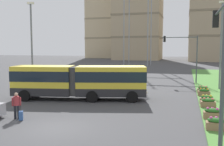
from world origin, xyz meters
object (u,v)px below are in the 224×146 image
(flower_planter_2, at_px, (208,103))
(flower_planter_5, at_px, (203,90))
(flower_planter_0, at_px, (216,124))
(streetlight_left, at_px, (32,43))
(flower_planter_1, at_px, (212,113))
(streetlight_median, at_px, (221,42))
(pedestrian_crossing, at_px, (17,104))
(flower_planter_4, at_px, (204,92))
(apartment_tower_west, at_px, (106,2))
(articulated_bus, at_px, (80,81))
(traffic_light_near_right, at_px, (220,54))
(flower_planter_3, at_px, (207,99))
(apartment_tower_westcentre, at_px, (138,6))
(apartment_tower_centre, at_px, (218,1))
(rolling_suitcase, at_px, (21,116))
(traffic_light_far_right, at_px, (185,50))

(flower_planter_2, distance_m, flower_planter_5, 6.54)
(flower_planter_0, distance_m, streetlight_left, 20.11)
(flower_planter_1, distance_m, streetlight_median, 14.21)
(pedestrian_crossing, relative_size, flower_planter_4, 1.58)
(flower_planter_4, relative_size, streetlight_median, 0.11)
(apartment_tower_west, bearing_deg, articulated_bus, -73.92)
(streetlight_left, bearing_deg, traffic_light_near_right, -36.86)
(flower_planter_2, bearing_deg, flower_planter_3, 90.00)
(flower_planter_5, bearing_deg, flower_planter_2, -90.00)
(traffic_light_near_right, xyz_separation_m, apartment_tower_westcentre, (-20.01, 91.58, 16.65))
(flower_planter_1, height_order, streetlight_median, streetlight_median)
(flower_planter_5, height_order, streetlight_left, streetlight_left)
(pedestrian_crossing, xyz_separation_m, flower_planter_3, (12.20, 8.06, -0.58))
(flower_planter_1, distance_m, apartment_tower_west, 111.50)
(flower_planter_0, distance_m, apartment_tower_centre, 86.17)
(flower_planter_3, relative_size, streetlight_median, 0.11)
(apartment_tower_west, distance_m, apartment_tower_westcentre, 24.92)
(rolling_suitcase, distance_m, flower_planter_5, 17.85)
(flower_planter_4, bearing_deg, articulated_bus, -157.50)
(flower_planter_3, height_order, apartment_tower_centre, apartment_tower_centre)
(flower_planter_5, relative_size, streetlight_left, 0.12)
(flower_planter_2, relative_size, traffic_light_far_right, 0.18)
(flower_planter_4, bearing_deg, streetlight_median, 68.76)
(apartment_tower_centre, bearing_deg, flower_planter_1, -95.82)
(articulated_bus, distance_m, flower_planter_4, 11.80)
(rolling_suitcase, relative_size, traffic_light_far_right, 0.16)
(streetlight_left, bearing_deg, traffic_light_far_right, 35.51)
(traffic_light_near_right, height_order, apartment_tower_westcentre, apartment_tower_westcentre)
(flower_planter_3, xyz_separation_m, streetlight_left, (-17.40, 1.79, 4.69))
(streetlight_left, height_order, apartment_tower_centre, apartment_tower_centre)
(flower_planter_2, relative_size, streetlight_left, 0.12)
(articulated_bus, xyz_separation_m, flower_planter_5, (10.84, 6.11, -1.23))
(pedestrian_crossing, distance_m, streetlight_left, 11.88)
(flower_planter_4, relative_size, traffic_light_far_right, 0.18)
(articulated_bus, xyz_separation_m, rolling_suitcase, (-0.91, -7.33, -1.34))
(apartment_tower_westcentre, relative_size, apartment_tower_centre, 1.01)
(pedestrian_crossing, distance_m, flower_planter_0, 12.25)
(traffic_light_near_right, bearing_deg, apartment_tower_west, 109.72)
(flower_planter_5, xyz_separation_m, apartment_tower_westcentre, (-20.41, 75.45, 20.57))
(flower_planter_4, bearing_deg, rolling_suitcase, -134.82)
(articulated_bus, relative_size, apartment_tower_westcentre, 0.29)
(flower_planter_2, xyz_separation_m, flower_planter_4, (0.00, 4.91, 0.00))
(streetlight_median, distance_m, apartment_tower_west, 99.27)
(articulated_bus, xyz_separation_m, streetlight_left, (-6.56, 2.72, 3.46))
(streetlight_median, bearing_deg, apartment_tower_west, 114.88)
(rolling_suitcase, height_order, traffic_light_far_right, traffic_light_far_right)
(rolling_suitcase, xyz_separation_m, apartment_tower_west, (-27.16, 104.71, 26.09))
(streetlight_left, bearing_deg, flower_planter_5, 11.02)
(traffic_light_near_right, distance_m, apartment_tower_west, 116.20)
(articulated_bus, height_order, flower_planter_0, articulated_bus)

